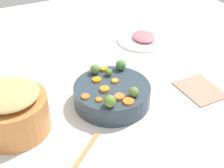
% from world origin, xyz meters
% --- Properties ---
extents(tabletop, '(2.40, 2.40, 0.02)m').
position_xyz_m(tabletop, '(0.00, 0.00, 0.01)').
color(tabletop, silver).
rests_on(tabletop, ground).
extents(serving_bowl_carrots, '(0.29, 0.29, 0.08)m').
position_xyz_m(serving_bowl_carrots, '(-0.01, -0.04, 0.06)').
color(serving_bowl_carrots, '#2D3B45').
rests_on(serving_bowl_carrots, tabletop).
extents(metal_pot, '(0.24, 0.24, 0.13)m').
position_xyz_m(metal_pot, '(-0.00, 0.33, 0.09)').
color(metal_pot, '#C5783B').
rests_on(metal_pot, tabletop).
extents(stuffing_mound, '(0.20, 0.20, 0.04)m').
position_xyz_m(stuffing_mound, '(-0.00, 0.33, 0.17)').
color(stuffing_mound, tan).
rests_on(stuffing_mound, metal_pot).
extents(carrot_slice_0, '(0.05, 0.05, 0.01)m').
position_xyz_m(carrot_slice_0, '(-0.09, -0.03, 0.10)').
color(carrot_slice_0, orange).
rests_on(carrot_slice_0, serving_bowl_carrots).
extents(carrot_slice_1, '(0.05, 0.05, 0.01)m').
position_xyz_m(carrot_slice_1, '(-0.13, -0.04, 0.10)').
color(carrot_slice_1, orange).
rests_on(carrot_slice_1, serving_bowl_carrots).
extents(carrot_slice_2, '(0.05, 0.05, 0.01)m').
position_xyz_m(carrot_slice_2, '(-0.03, 0.00, 0.10)').
color(carrot_slice_2, orange).
rests_on(carrot_slice_2, serving_bowl_carrots).
extents(carrot_slice_3, '(0.04, 0.04, 0.01)m').
position_xyz_m(carrot_slice_3, '(0.10, -0.06, 0.10)').
color(carrot_slice_3, orange).
rests_on(carrot_slice_3, serving_bowl_carrots).
extents(carrot_slice_4, '(0.03, 0.03, 0.01)m').
position_xyz_m(carrot_slice_4, '(-0.07, 0.04, 0.10)').
color(carrot_slice_4, orange).
rests_on(carrot_slice_4, serving_bowl_carrots).
extents(carrot_slice_5, '(0.04, 0.04, 0.01)m').
position_xyz_m(carrot_slice_5, '(0.01, -0.06, 0.10)').
color(carrot_slice_5, orange).
rests_on(carrot_slice_5, serving_bowl_carrots).
extents(carrot_slice_6, '(0.05, 0.05, 0.01)m').
position_xyz_m(carrot_slice_6, '(0.04, 0.00, 0.10)').
color(carrot_slice_6, orange).
rests_on(carrot_slice_6, serving_bowl_carrots).
extents(carrot_slice_7, '(0.04, 0.04, 0.01)m').
position_xyz_m(carrot_slice_7, '(-0.04, 0.08, 0.10)').
color(carrot_slice_7, orange).
rests_on(carrot_slice_7, serving_bowl_carrots).
extents(brussels_sprout_0, '(0.04, 0.04, 0.04)m').
position_xyz_m(brussels_sprout_0, '(-0.10, -0.08, 0.12)').
color(brussels_sprout_0, '#5A7833').
rests_on(brussels_sprout_0, serving_bowl_carrots).
extents(brussels_sprout_1, '(0.04, 0.04, 0.04)m').
position_xyz_m(brussels_sprout_1, '(-0.12, 0.02, 0.12)').
color(brussels_sprout_1, '#587D2D').
rests_on(brussels_sprout_1, serving_bowl_carrots).
extents(brussels_sprout_2, '(0.03, 0.03, 0.03)m').
position_xyz_m(brussels_sprout_2, '(0.06, -0.06, 0.11)').
color(brussels_sprout_2, '#54802B').
rests_on(brussels_sprout_2, serving_bowl_carrots).
extents(brussels_sprout_3, '(0.04, 0.04, 0.04)m').
position_xyz_m(brussels_sprout_3, '(0.10, -0.02, 0.12)').
color(brussels_sprout_3, '#537A40').
rests_on(brussels_sprout_3, serving_bowl_carrots).
extents(brussels_sprout_4, '(0.04, 0.04, 0.04)m').
position_xyz_m(brussels_sprout_4, '(0.08, -0.12, 0.12)').
color(brussels_sprout_4, '#437D3B').
rests_on(brussels_sprout_4, serving_bowl_carrots).
extents(ham_plate, '(0.27, 0.27, 0.01)m').
position_xyz_m(ham_plate, '(0.39, -0.42, 0.03)').
color(ham_plate, white).
rests_on(ham_plate, tabletop).
extents(ham_slice_main, '(0.17, 0.16, 0.02)m').
position_xyz_m(ham_slice_main, '(0.39, -0.42, 0.04)').
color(ham_slice_main, '#CC6370').
rests_on(ham_slice_main, ham_plate).
extents(dish_towel, '(0.19, 0.15, 0.01)m').
position_xyz_m(dish_towel, '(-0.10, -0.40, 0.02)').
color(dish_towel, tan).
rests_on(dish_towel, tabletop).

